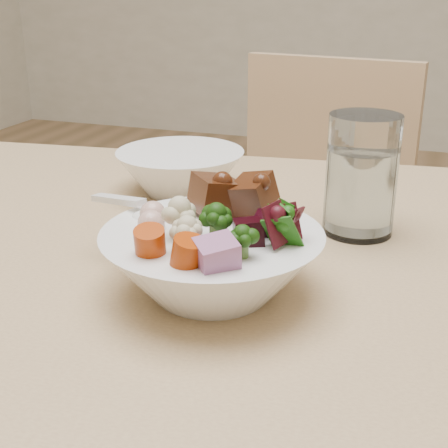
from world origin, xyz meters
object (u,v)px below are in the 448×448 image
at_px(chair_far, 307,235).
at_px(water_glass, 361,180).
at_px(dining_table, 397,339).
at_px(side_bowl, 180,172).
at_px(food_bowl, 214,258).

height_order(chair_far, water_glass, water_glass).
bearing_deg(dining_table, side_bowl, 144.15).
bearing_deg(dining_table, food_bowl, -158.95).
xyz_separation_m(chair_far, water_glass, (0.15, -0.51, 0.29)).
height_order(dining_table, food_bowl, food_bowl).
relative_size(chair_far, food_bowl, 3.94).
distance_m(dining_table, food_bowl, 0.21).
relative_size(dining_table, chair_far, 1.91).
relative_size(dining_table, food_bowl, 7.54).
bearing_deg(chair_far, water_glass, -64.76).
distance_m(food_bowl, side_bowl, 0.29).
xyz_separation_m(dining_table, side_bowl, (-0.31, 0.17, 0.10)).
distance_m(chair_far, water_glass, 0.60).
distance_m(water_glass, side_bowl, 0.26).
distance_m(dining_table, chair_far, 0.67).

